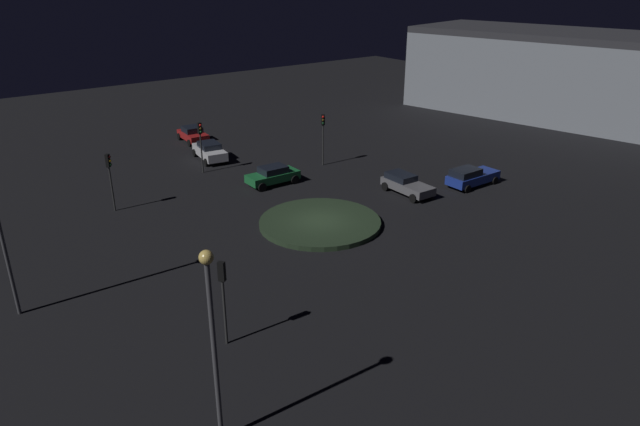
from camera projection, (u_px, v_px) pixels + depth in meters
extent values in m
plane|color=black|center=(320.00, 225.00, 38.24)|extent=(113.87, 113.87, 0.00)
cylinder|color=#263823|center=(320.00, 223.00, 38.18)|extent=(8.02, 8.02, 0.32)
cube|color=white|center=(210.00, 152.00, 50.93)|extent=(2.41, 4.61, 0.75)
cube|color=black|center=(209.00, 145.00, 50.72)|extent=(1.87, 2.31, 0.47)
cylinder|color=black|center=(195.00, 153.00, 51.95)|extent=(0.31, 0.70, 0.68)
cylinder|color=black|center=(214.00, 150.00, 52.75)|extent=(0.31, 0.70, 0.68)
cylinder|color=black|center=(206.00, 162.00, 49.40)|extent=(0.31, 0.70, 0.68)
cylinder|color=black|center=(226.00, 159.00, 50.20)|extent=(0.31, 0.70, 0.68)
cube|color=#1E7238|center=(273.00, 177.00, 45.11)|extent=(4.16, 1.83, 0.62)
cube|color=black|center=(273.00, 170.00, 44.91)|extent=(2.07, 1.56, 0.51)
cylinder|color=black|center=(283.00, 174.00, 46.66)|extent=(0.69, 0.24, 0.69)
cylinder|color=black|center=(295.00, 180.00, 45.38)|extent=(0.69, 0.24, 0.69)
cylinder|color=black|center=(251.00, 181.00, 45.07)|extent=(0.69, 0.24, 0.69)
cylinder|color=black|center=(262.00, 187.00, 43.79)|extent=(0.69, 0.24, 0.69)
cube|color=#1E38A5|center=(473.00, 178.00, 44.95)|extent=(4.49, 1.82, 0.67)
cube|color=black|center=(466.00, 172.00, 44.22)|extent=(2.22, 1.56, 0.54)
cylinder|color=black|center=(477.00, 175.00, 46.60)|extent=(0.61, 0.23, 0.60)
cylinder|color=black|center=(495.00, 180.00, 45.31)|extent=(0.61, 0.23, 0.60)
cylinder|color=black|center=(450.00, 183.00, 44.85)|extent=(0.61, 0.23, 0.60)
cylinder|color=black|center=(467.00, 189.00, 43.57)|extent=(0.61, 0.23, 0.60)
cube|color=red|center=(193.00, 135.00, 56.28)|extent=(2.12, 3.93, 0.61)
cube|color=black|center=(192.00, 129.00, 56.16)|extent=(1.75, 1.89, 0.54)
cylinder|color=black|center=(179.00, 137.00, 56.99)|extent=(0.27, 0.68, 0.67)
cylinder|color=black|center=(197.00, 134.00, 57.92)|extent=(0.27, 0.68, 0.67)
cylinder|color=black|center=(190.00, 143.00, 54.88)|extent=(0.27, 0.68, 0.67)
cylinder|color=black|center=(208.00, 140.00, 55.81)|extent=(0.27, 0.68, 0.67)
cube|color=slate|center=(408.00, 186.00, 43.20)|extent=(1.85, 4.28, 0.61)
cube|color=black|center=(401.00, 177.00, 43.58)|extent=(1.58, 2.19, 0.45)
cylinder|color=black|center=(430.00, 193.00, 42.63)|extent=(0.24, 0.66, 0.66)
cylinder|color=black|center=(413.00, 198.00, 41.72)|extent=(0.24, 0.66, 0.66)
cylinder|color=black|center=(402.00, 182.00, 44.92)|extent=(0.24, 0.66, 0.66)
cylinder|color=black|center=(385.00, 186.00, 44.01)|extent=(0.24, 0.66, 0.66)
cylinder|color=#2D2D2D|center=(323.00, 145.00, 49.17)|extent=(0.12, 0.12, 3.51)
cube|color=black|center=(323.00, 120.00, 48.31)|extent=(0.37, 0.36, 0.90)
sphere|color=red|center=(323.00, 117.00, 48.07)|extent=(0.20, 0.20, 0.20)
sphere|color=#4C380F|center=(323.00, 120.00, 48.17)|extent=(0.20, 0.20, 0.20)
sphere|color=#0F3819|center=(323.00, 123.00, 48.28)|extent=(0.20, 0.20, 0.20)
cylinder|color=#2D2D2D|center=(112.00, 189.00, 39.86)|extent=(0.12, 0.12, 3.20)
cube|color=black|center=(108.00, 161.00, 39.06)|extent=(0.37, 0.37, 0.90)
sphere|color=#3F0C0C|center=(109.00, 157.00, 38.93)|extent=(0.20, 0.20, 0.20)
sphere|color=yellow|center=(110.00, 161.00, 39.04)|extent=(0.20, 0.20, 0.20)
sphere|color=#0F3819|center=(110.00, 165.00, 39.14)|extent=(0.20, 0.20, 0.20)
cylinder|color=#2D2D2D|center=(225.00, 313.00, 25.54)|extent=(0.12, 0.12, 3.23)
cube|color=black|center=(222.00, 271.00, 24.73)|extent=(0.35, 0.37, 0.90)
sphere|color=#3F0C0C|center=(223.00, 264.00, 24.75)|extent=(0.20, 0.20, 0.20)
sphere|color=#4C380F|center=(223.00, 270.00, 24.86)|extent=(0.20, 0.20, 0.20)
sphere|color=#1EE53F|center=(224.00, 275.00, 24.97)|extent=(0.20, 0.20, 0.20)
cylinder|color=#2D2D2D|center=(202.00, 153.00, 47.35)|extent=(0.12, 0.12, 3.31)
cube|color=black|center=(200.00, 128.00, 46.53)|extent=(0.32, 0.25, 0.90)
sphere|color=red|center=(200.00, 125.00, 46.33)|extent=(0.20, 0.20, 0.20)
sphere|color=#4C380F|center=(201.00, 129.00, 46.44)|extent=(0.20, 0.20, 0.20)
sphere|color=#0F3819|center=(201.00, 132.00, 46.54)|extent=(0.20, 0.20, 0.20)
cylinder|color=#4C4C51|center=(0.00, 231.00, 26.69)|extent=(0.18, 0.18, 8.90)
cylinder|color=#4C4C51|center=(215.00, 356.00, 19.47)|extent=(0.18, 0.18, 7.19)
sphere|color=#F9D166|center=(206.00, 257.00, 18.01)|extent=(0.48, 0.48, 0.48)
cube|color=#8C939E|center=(578.00, 80.00, 63.66)|extent=(20.01, 38.46, 8.61)
cube|color=#333338|center=(586.00, 36.00, 61.84)|extent=(20.01, 38.46, 0.70)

